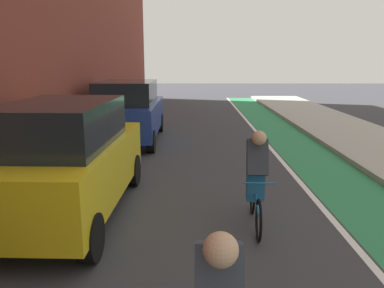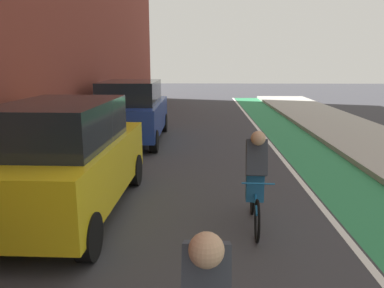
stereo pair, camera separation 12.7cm
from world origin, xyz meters
name	(u,v)px [view 2 (the right image)]	position (x,y,z in m)	size (l,w,h in m)	color
ground_plane	(213,168)	(0.00, 12.02, 0.00)	(70.47, 70.47, 0.00)	#38383D
bike_lane_paint	(305,150)	(2.82, 14.02, 0.00)	(1.60, 32.03, 0.00)	#2D8451
lane_divider_stripe	(275,150)	(1.92, 14.02, 0.00)	(0.12, 32.03, 0.00)	white
parked_suv_yellow_cab	(67,158)	(-2.57, 9.04, 1.01)	(1.94, 4.29, 1.98)	yellow
parked_suv_blue	(132,110)	(-2.57, 15.21, 1.02)	(2.03, 4.47, 1.98)	navy
cyclist_mid	(256,176)	(0.57, 8.64, 0.85)	(0.48, 1.69, 1.60)	black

